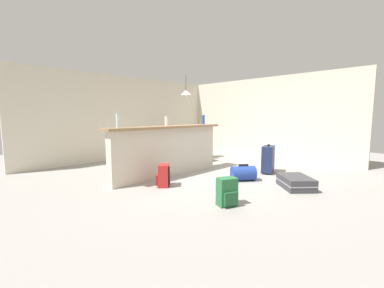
# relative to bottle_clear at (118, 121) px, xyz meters

# --- Properties ---
(ground_plane) EXTENTS (13.00, 13.00, 0.05)m
(ground_plane) POSITION_rel_bottle_clear_xyz_m (1.96, -0.30, -1.26)
(ground_plane) COLOR gray
(wall_back) EXTENTS (6.60, 0.10, 2.50)m
(wall_back) POSITION_rel_bottle_clear_xyz_m (1.96, 2.75, 0.02)
(wall_back) COLOR beige
(wall_back) RESTS_ON ground_plane
(wall_right) EXTENTS (0.10, 6.00, 2.50)m
(wall_right) POSITION_rel_bottle_clear_xyz_m (5.01, 0.00, 0.02)
(wall_right) COLOR beige
(wall_right) RESTS_ON ground_plane
(partition_half_wall) EXTENTS (2.80, 0.20, 1.05)m
(partition_half_wall) POSITION_rel_bottle_clear_xyz_m (1.22, 0.05, -0.71)
(partition_half_wall) COLOR beige
(partition_half_wall) RESTS_ON ground_plane
(bar_countertop) EXTENTS (2.96, 0.40, 0.05)m
(bar_countertop) POSITION_rel_bottle_clear_xyz_m (1.22, 0.05, -0.16)
(bar_countertop) COLOR #93704C
(bar_countertop) RESTS_ON partition_half_wall
(bottle_clear) EXTENTS (0.06, 0.06, 0.26)m
(bottle_clear) POSITION_rel_bottle_clear_xyz_m (0.00, 0.00, 0.00)
(bottle_clear) COLOR silver
(bottle_clear) RESTS_ON bar_countertop
(bottle_white) EXTENTS (0.07, 0.07, 0.21)m
(bottle_white) POSITION_rel_bottle_clear_xyz_m (1.24, 0.13, -0.03)
(bottle_white) COLOR silver
(bottle_white) RESTS_ON bar_countertop
(bottle_blue) EXTENTS (0.07, 0.07, 0.23)m
(bottle_blue) POSITION_rel_bottle_clear_xyz_m (2.44, 0.12, -0.01)
(bottle_blue) COLOR #284C89
(bottle_blue) RESTS_ON bar_countertop
(dining_table) EXTENTS (1.10, 0.80, 0.74)m
(dining_table) POSITION_rel_bottle_clear_xyz_m (3.02, 1.27, -0.59)
(dining_table) COLOR #4C331E
(dining_table) RESTS_ON ground_plane
(dining_chair_near_partition) EXTENTS (0.47, 0.47, 0.93)m
(dining_chair_near_partition) POSITION_rel_bottle_clear_xyz_m (3.00, 0.73, -0.72)
(dining_chair_near_partition) COLOR black
(dining_chair_near_partition) RESTS_ON ground_plane
(dining_chair_far_side) EXTENTS (0.45, 0.45, 0.93)m
(dining_chair_far_side) POSITION_rel_bottle_clear_xyz_m (3.03, 1.79, -0.72)
(dining_chair_far_side) COLOR black
(dining_chair_far_side) RESTS_ON ground_plane
(pendant_lamp) EXTENTS (0.34, 0.34, 0.62)m
(pendant_lamp) POSITION_rel_bottle_clear_xyz_m (2.92, 1.26, 0.76)
(pendant_lamp) COLOR black
(suitcase_flat_charcoal) EXTENTS (0.83, 0.84, 0.22)m
(suitcase_flat_charcoal) POSITION_rel_bottle_clear_xyz_m (2.26, -2.35, -1.12)
(suitcase_flat_charcoal) COLOR #38383D
(suitcase_flat_charcoal) RESTS_ON ground_plane
(suitcase_upright_navy) EXTENTS (0.50, 0.37, 0.67)m
(suitcase_upright_navy) POSITION_rel_bottle_clear_xyz_m (3.01, -1.40, -0.90)
(suitcase_upright_navy) COLOR #1E284C
(suitcase_upright_navy) RESTS_ON ground_plane
(backpack_green) EXTENTS (0.33, 0.31, 0.42)m
(backpack_green) POSITION_rel_bottle_clear_xyz_m (0.65, -1.99, -1.03)
(backpack_green) COLOR #286B3D
(backpack_green) RESTS_ON ground_plane
(backpack_red) EXTENTS (0.34, 0.34, 0.42)m
(backpack_red) POSITION_rel_bottle_clear_xyz_m (0.61, -0.53, -1.03)
(backpack_red) COLOR red
(backpack_red) RESTS_ON ground_plane
(duffel_bag_blue) EXTENTS (0.56, 0.53, 0.34)m
(duffel_bag_blue) POSITION_rel_bottle_clear_xyz_m (2.03, -1.37, -1.08)
(duffel_bag_blue) COLOR #233D93
(duffel_bag_blue) RESTS_ON ground_plane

